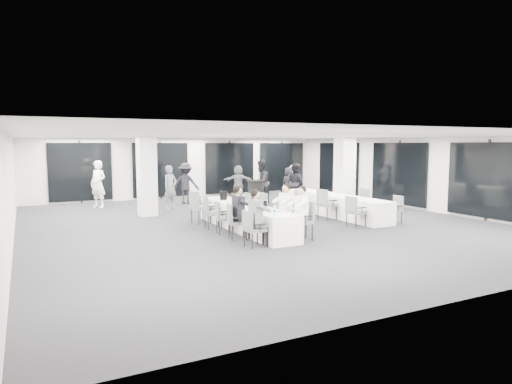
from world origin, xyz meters
TOP-DOWN VIEW (x-y plane):
  - room at (0.89, 1.11)m, footprint 14.04×16.04m
  - column_left at (-2.80, 3.20)m, footprint 0.60×0.60m
  - column_right at (4.20, 1.00)m, footprint 0.60×0.60m
  - banquet_table_main at (-0.91, -0.85)m, footprint 0.90×5.00m
  - banquet_table_side at (3.13, 0.10)m, footprint 0.90×5.00m
  - cocktail_table at (1.83, 3.78)m, footprint 0.76×0.76m
  - chair_main_left_near at (-1.74, -3.00)m, footprint 0.50×0.55m
  - chair_main_left_second at (-1.74, -1.96)m, footprint 0.57×0.60m
  - chair_main_left_mid at (-1.74, -1.09)m, footprint 0.54×0.58m
  - chair_main_left_fourth at (-1.74, -0.21)m, footprint 0.56×0.60m
  - chair_main_left_far at (-1.75, 0.84)m, footprint 0.62×0.65m
  - chair_main_right_near at (-0.07, -2.80)m, footprint 0.61×0.64m
  - chair_main_right_second at (-0.08, -1.99)m, footprint 0.45×0.50m
  - chair_main_right_mid at (-0.07, -1.19)m, footprint 0.54×0.58m
  - chair_main_right_fourth at (-0.07, -0.17)m, footprint 0.52×0.58m
  - chair_main_right_far at (-0.08, 0.87)m, footprint 0.45×0.51m
  - chair_side_left_near at (2.30, -1.93)m, footprint 0.51×0.56m
  - chair_side_left_mid at (2.29, -0.44)m, footprint 0.59×0.63m
  - chair_side_left_far at (2.30, 1.08)m, footprint 0.45×0.50m
  - chair_side_right_near at (3.96, -1.95)m, footprint 0.45×0.50m
  - chair_side_right_mid at (3.97, -0.30)m, footprint 0.49×0.55m
  - chair_side_right_far at (3.97, 1.17)m, footprint 0.54×0.59m
  - seated_guest_a at (-1.57, -2.99)m, footprint 0.50×0.38m
  - seated_guest_b at (-1.57, -1.97)m, footprint 0.50×0.38m
  - seated_guest_c at (-0.24, -2.79)m, footprint 0.50×0.38m
  - seated_guest_d at (-0.24, -1.99)m, footprint 0.50×0.38m
  - standing_guest_a at (-1.59, 4.47)m, footprint 0.89×0.82m
  - standing_guest_b at (2.26, 4.12)m, footprint 1.19×1.11m
  - standing_guest_c at (-0.54, 5.70)m, footprint 1.43×1.25m
  - standing_guest_d at (4.17, 4.70)m, footprint 1.16×1.20m
  - standing_guest_e at (3.96, 4.67)m, footprint 0.82×0.96m
  - standing_guest_f at (2.61, 7.20)m, footprint 1.69×1.04m
  - standing_guest_g at (-4.03, 6.23)m, footprint 0.98×1.00m
  - standing_guest_h at (3.74, 3.78)m, footprint 0.79×1.06m
  - ice_bucket_near at (-0.94, -2.06)m, footprint 0.24×0.24m
  - ice_bucket_far at (-0.98, 0.58)m, footprint 0.25×0.25m
  - water_bottle_a at (-1.04, -2.88)m, footprint 0.08×0.08m
  - water_bottle_b at (-0.69, -0.33)m, footprint 0.08×0.08m
  - water_bottle_c at (-0.92, 0.93)m, footprint 0.08×0.08m
  - plate_a at (-0.97, -2.19)m, footprint 0.18×0.18m
  - plate_b at (-0.73, -2.56)m, footprint 0.18×0.18m
  - plate_c at (-0.94, -1.14)m, footprint 0.18×0.18m
  - wine_glass at (-0.67, -3.13)m, footprint 0.08×0.08m

SIDE VIEW (x-z plane):
  - banquet_table_main at x=-0.91m, z-range 0.00..0.75m
  - banquet_table_side at x=3.13m, z-range 0.00..0.75m
  - chair_side_right_near at x=3.96m, z-range 0.06..0.94m
  - chair_main_right_second at x=-0.08m, z-range 0.06..0.95m
  - chair_side_left_far at x=2.30m, z-range 0.06..0.95m
  - chair_main_right_far at x=-0.08m, z-range 0.06..0.95m
  - chair_main_left_near at x=-1.74m, z-range 0.06..0.98m
  - chair_main_left_mid at x=-1.74m, z-range 0.07..0.99m
  - cocktail_table at x=1.83m, z-range 0.01..1.06m
  - chair_main_right_mid at x=-0.07m, z-range 0.07..1.01m
  - chair_side_left_near at x=2.30m, z-range 0.07..1.02m
  - chair_main_left_second at x=-1.74m, z-range 0.07..1.02m
  - chair_side_right_mid at x=3.97m, z-range 0.07..1.03m
  - chair_main_left_fourth at x=-1.74m, z-range 0.07..1.05m
  - chair_side_right_far at x=3.97m, z-range 0.07..1.06m
  - chair_main_right_fourth at x=-0.07m, z-range 0.07..1.06m
  - chair_main_right_near at x=-0.07m, z-range 0.07..1.10m
  - chair_side_left_mid at x=2.29m, z-range 0.07..1.11m
  - chair_main_left_far at x=-1.75m, z-range 0.07..1.11m
  - plate_a at x=-0.97m, z-range 0.75..0.78m
  - plate_b at x=-0.73m, z-range 0.75..0.78m
  - plate_c at x=-0.94m, z-range 0.75..0.78m
  - seated_guest_a at x=-1.57m, z-range 0.09..1.53m
  - seated_guest_b at x=-1.57m, z-range 0.09..1.53m
  - seated_guest_c at x=-0.24m, z-range 0.09..1.53m
  - seated_guest_d at x=-0.24m, z-range 0.09..1.53m
  - standing_guest_e at x=3.96m, z-range 0.00..1.70m
  - standing_guest_f at x=2.61m, z-range 0.00..1.72m
  - water_bottle_b at x=-0.69m, z-range 0.75..0.99m
  - water_bottle_a at x=-1.04m, z-range 0.75..0.99m
  - water_bottle_c at x=-0.92m, z-range 0.75..0.99m
  - ice_bucket_near at x=-0.94m, z-range 0.75..1.02m
  - ice_bucket_far at x=-0.98m, z-range 0.75..1.03m
  - wine_glass at x=-0.67m, z-range 0.80..1.00m
  - standing_guest_d at x=4.17m, z-range 0.00..1.83m
  - standing_guest_a at x=-1.59m, z-range 0.00..1.94m
  - standing_guest_h at x=3.74m, z-range 0.00..1.97m
  - standing_guest_c at x=-0.54m, z-range 0.00..1.98m
  - standing_guest_b at x=2.26m, z-range 0.00..2.12m
  - standing_guest_g at x=-4.03m, z-range 0.00..2.13m
  - room at x=0.89m, z-range -0.03..2.81m
  - column_left at x=-2.80m, z-range 0.00..2.80m
  - column_right at x=4.20m, z-range 0.00..2.80m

